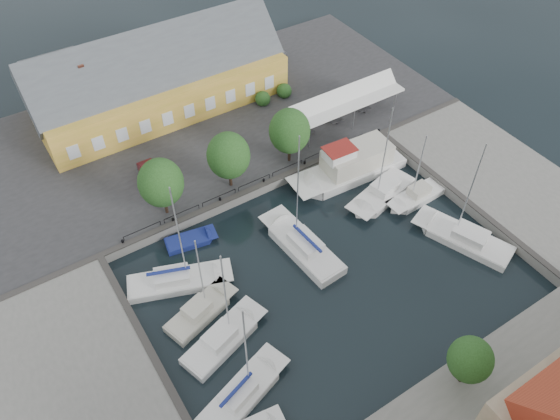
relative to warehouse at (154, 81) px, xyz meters
name	(u,v)px	position (x,y,z in m)	size (l,w,h in m)	color
ground	(316,262)	(2.60, -28.36, -4.43)	(140.00, 140.00, 0.00)	black
north_quay	(200,126)	(2.60, -5.36, -3.93)	(56.00, 26.00, 1.00)	#2D2D30
west_quay	(85,404)	(-19.40, -30.36, -3.93)	(12.00, 24.00, 1.00)	slate
east_quay	(502,181)	(24.60, -30.36, -3.93)	(12.00, 24.00, 1.00)	slate
quay_edge_fittings	(287,221)	(2.62, -23.61, -3.37)	(56.00, 24.72, 0.40)	#383533
warehouse	(154,81)	(0.00, 0.00, 0.00)	(28.56, 14.00, 9.55)	gold
tent_canopy	(345,101)	(16.60, -13.86, -0.74)	(14.00, 4.00, 2.83)	white
quay_trees	(228,156)	(0.60, -16.36, 0.45)	(18.20, 4.20, 6.30)	black
car_silver	(272,55)	(16.72, 1.65, -2.70)	(1.73, 4.29, 1.46)	#929399
car_red	(153,176)	(-5.72, -11.66, -2.65)	(1.64, 4.71, 1.55)	#51121A
center_sailboat	(303,247)	(2.37, -26.55, -4.06)	(3.55, 9.93, 13.26)	white
trawler	(351,167)	(12.45, -20.72, -3.41)	(13.11, 4.55, 5.00)	white
east_boat_a	(382,194)	(13.06, -25.05, -4.17)	(8.71, 4.72, 11.85)	white
east_boat_b	(416,198)	(15.59, -27.29, -4.17)	(6.53, 2.35, 9.07)	white
east_boat_c	(464,239)	(15.66, -33.85, -4.17)	(6.03, 9.69, 11.84)	white
west_boat_a	(177,282)	(-8.97, -23.84, -4.16)	(9.38, 5.58, 12.06)	white
west_boat_b	(201,313)	(-8.71, -27.74, -4.17)	(7.00, 4.17, 9.41)	beige
west_boat_c	(223,340)	(-8.35, -31.00, -4.17)	(8.13, 4.76, 10.67)	white
west_boat_d	(242,395)	(-9.40, -35.81, -4.16)	(8.47, 4.88, 11.02)	white
launch_nw	(190,241)	(-5.90, -20.09, -4.34)	(5.04, 2.73, 0.88)	navy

